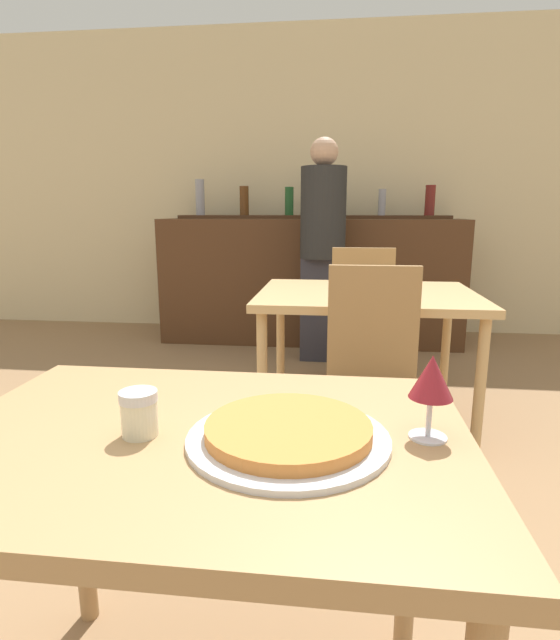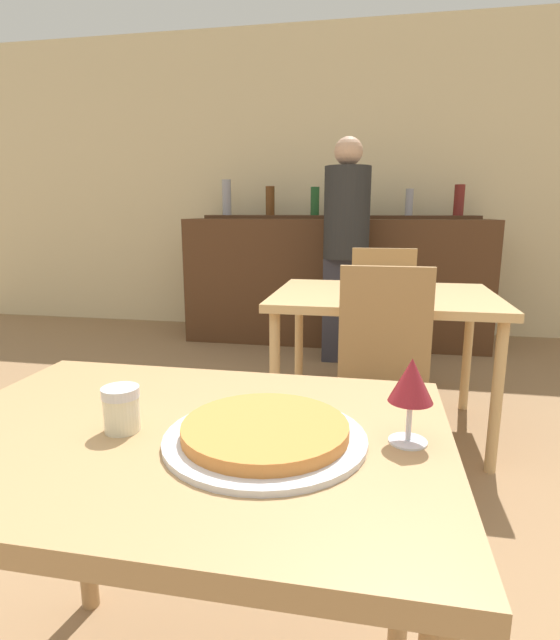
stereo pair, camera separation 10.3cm
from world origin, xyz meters
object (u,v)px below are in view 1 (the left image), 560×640
chair_far_side_back (361,311)px  cheese_shaker (139,413)px  chair_far_side_front (373,368)px  wine_glass (432,379)px  pizza_tray (288,433)px  person_standing (323,244)px

chair_far_side_back → cheese_shaker: chair_far_side_back is taller
chair_far_side_front → wine_glass: size_ratio=5.86×
pizza_tray → chair_far_side_back: bearing=84.3°
chair_far_side_front → chair_far_side_back: same height
pizza_tray → person_standing: (-0.04, 2.98, 0.15)m
person_standing → wine_glass: size_ratio=10.52×
chair_far_side_back → wine_glass: 2.32m
person_standing → pizza_tray: bearing=-89.2°
chair_far_side_front → wine_glass: (0.02, -1.10, 0.34)m
chair_far_side_back → pizza_tray: bearing=84.3°
pizza_tray → cheese_shaker: bearing=-178.8°
chair_far_side_front → pizza_tray: chair_far_side_front is taller
chair_far_side_front → wine_glass: bearing=-88.9°
cheese_shaker → chair_far_side_front: bearing=66.1°
chair_far_side_back → wine_glass: chair_far_side_back is taller
chair_far_side_front → pizza_tray: size_ratio=2.52×
chair_far_side_back → person_standing: (-0.27, 0.64, 0.39)m
chair_far_side_back → wine_glass: size_ratio=5.86×
chair_far_side_front → cheese_shaker: size_ratio=10.72×
chair_far_side_back → chair_far_side_front: bearing=90.0°
cheese_shaker → pizza_tray: bearing=1.2°
wine_glass → chair_far_side_back: bearing=90.6°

